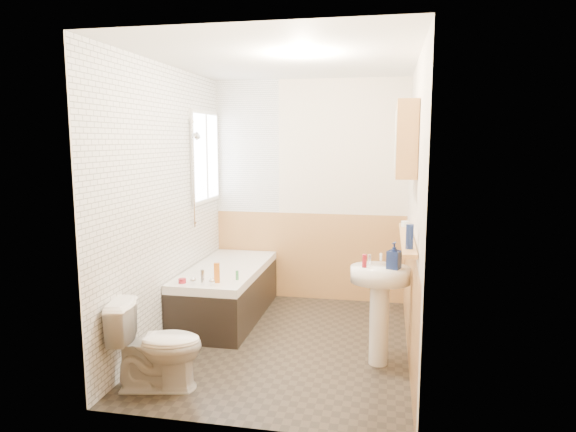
% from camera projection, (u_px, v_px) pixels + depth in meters
% --- Properties ---
extents(floor, '(2.80, 2.80, 0.00)m').
position_uv_depth(floor, '(285.00, 343.00, 4.66)').
color(floor, black).
rests_on(floor, ground).
extents(ceiling, '(2.80, 2.80, 0.00)m').
position_uv_depth(ceiling, '(285.00, 59.00, 4.29)').
color(ceiling, white).
rests_on(ceiling, ground).
extents(wall_back, '(2.20, 0.02, 2.50)m').
position_uv_depth(wall_back, '(309.00, 191.00, 5.84)').
color(wall_back, '#F0E1C6').
rests_on(wall_back, ground).
extents(wall_front, '(2.20, 0.02, 2.50)m').
position_uv_depth(wall_front, '(238.00, 237.00, 3.11)').
color(wall_front, '#F0E1C6').
rests_on(wall_front, ground).
extents(wall_left, '(0.02, 2.80, 2.50)m').
position_uv_depth(wall_left, '(166.00, 204.00, 4.69)').
color(wall_left, '#F0E1C6').
rests_on(wall_left, ground).
extents(wall_right, '(0.02, 2.80, 2.50)m').
position_uv_depth(wall_right, '(415.00, 210.00, 4.26)').
color(wall_right, '#F0E1C6').
rests_on(wall_right, ground).
extents(wainscot_right, '(0.01, 2.80, 1.00)m').
position_uv_depth(wainscot_right, '(409.00, 297.00, 4.38)').
color(wainscot_right, tan).
rests_on(wainscot_right, wall_right).
extents(wainscot_front, '(2.20, 0.01, 1.00)m').
position_uv_depth(wainscot_front, '(241.00, 353.00, 3.24)').
color(wainscot_front, tan).
rests_on(wainscot_front, wall_front).
extents(wainscot_back, '(2.20, 0.01, 1.00)m').
position_uv_depth(wainscot_back, '(309.00, 256.00, 5.93)').
color(wainscot_back, tan).
rests_on(wainscot_back, wall_back).
extents(tile_cladding_left, '(0.01, 2.80, 2.50)m').
position_uv_depth(tile_cladding_left, '(168.00, 204.00, 4.68)').
color(tile_cladding_left, white).
rests_on(tile_cladding_left, wall_left).
extents(tile_return_back, '(0.75, 0.01, 1.50)m').
position_uv_depth(tile_return_back, '(247.00, 147.00, 5.88)').
color(tile_return_back, white).
rests_on(tile_return_back, wall_back).
extents(window, '(0.03, 0.79, 0.99)m').
position_uv_depth(window, '(206.00, 157.00, 5.54)').
color(window, white).
rests_on(window, wall_left).
extents(bathtub, '(0.70, 1.59, 0.68)m').
position_uv_depth(bathtub, '(227.00, 291.00, 5.31)').
color(bathtub, black).
rests_on(bathtub, floor).
extents(shower_riser, '(0.10, 0.07, 1.10)m').
position_uv_depth(shower_riser, '(194.00, 163.00, 5.14)').
color(shower_riser, silver).
rests_on(shower_riser, wall_left).
extents(toilet, '(0.73, 0.50, 0.66)m').
position_uv_depth(toilet, '(157.00, 345.00, 3.78)').
color(toilet, white).
rests_on(toilet, floor).
extents(sink, '(0.48, 0.39, 0.93)m').
position_uv_depth(sink, '(380.00, 295.00, 4.16)').
color(sink, white).
rests_on(sink, floor).
extents(pine_shelf, '(0.10, 1.34, 0.03)m').
position_uv_depth(pine_shelf, '(407.00, 238.00, 4.06)').
color(pine_shelf, tan).
rests_on(pine_shelf, wall_right).
extents(medicine_cabinet, '(0.17, 0.67, 0.60)m').
position_uv_depth(medicine_cabinet, '(406.00, 139.00, 4.12)').
color(medicine_cabinet, tan).
rests_on(medicine_cabinet, wall_right).
extents(foam_can, '(0.07, 0.07, 0.17)m').
position_uv_depth(foam_can, '(410.00, 237.00, 3.59)').
color(foam_can, navy).
rests_on(foam_can, pine_shelf).
extents(green_bottle, '(0.05, 0.05, 0.19)m').
position_uv_depth(green_bottle, '(409.00, 231.00, 3.74)').
color(green_bottle, silver).
rests_on(green_bottle, pine_shelf).
extents(black_jar, '(0.09, 0.09, 0.05)m').
position_uv_depth(black_jar, '(405.00, 224.00, 4.52)').
color(black_jar, silver).
rests_on(black_jar, pine_shelf).
extents(soap_bottle, '(0.17, 0.24, 0.10)m').
position_uv_depth(soap_bottle, '(394.00, 263.00, 4.05)').
color(soap_bottle, navy).
rests_on(soap_bottle, sink).
extents(clear_bottle, '(0.04, 0.04, 0.11)m').
position_uv_depth(clear_bottle, '(364.00, 261.00, 4.10)').
color(clear_bottle, maroon).
rests_on(clear_bottle, sink).
extents(blue_gel, '(0.06, 0.04, 0.18)m').
position_uv_depth(blue_gel, '(217.00, 273.00, 4.67)').
color(blue_gel, orange).
rests_on(blue_gel, bathtub).
extents(cream_jar, '(0.09, 0.09, 0.04)m').
position_uv_depth(cream_jar, '(182.00, 281.00, 4.66)').
color(cream_jar, maroon).
rests_on(cream_jar, bathtub).
extents(orange_bottle, '(0.04, 0.04, 0.09)m').
position_uv_depth(orange_bottle, '(237.00, 275.00, 4.77)').
color(orange_bottle, '#388447').
rests_on(orange_bottle, bathtub).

